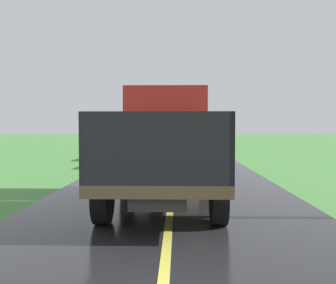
{
  "coord_description": "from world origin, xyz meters",
  "views": [
    {
      "loc": [
        0.16,
        1.43,
        1.85
      ],
      "look_at": [
        -0.13,
        13.05,
        1.4
      ],
      "focal_mm": 41.55,
      "sensor_mm": 36.0,
      "label": 1
    }
  ],
  "objects": [
    {
      "name": "banana_truck_near",
      "position": [
        -0.14,
        10.84,
        1.47
      ],
      "size": [
        2.38,
        5.82,
        2.8
      ],
      "color": "#2D2D30",
      "rests_on": "road_surface"
    },
    {
      "name": "banana_truck_far",
      "position": [
        -0.01,
        21.89,
        1.47
      ],
      "size": [
        2.38,
        5.81,
        2.8
      ],
      "color": "#2D2D30",
      "rests_on": "road_surface"
    }
  ]
}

